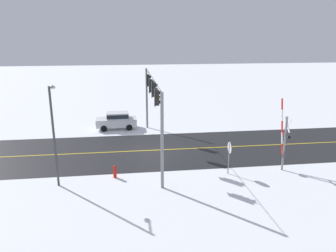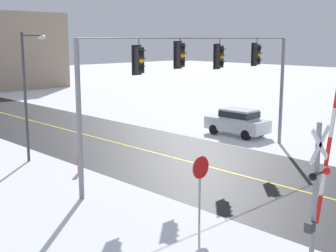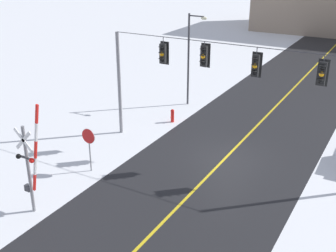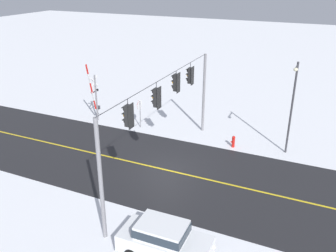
# 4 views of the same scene
# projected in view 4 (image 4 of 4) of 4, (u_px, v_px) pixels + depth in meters

# --- Properties ---
(ground_plane) EXTENTS (160.00, 160.00, 0.00)m
(ground_plane) POSITION_uv_depth(u_px,v_px,m) (166.00, 170.00, 23.31)
(ground_plane) COLOR white
(road_asphalt) EXTENTS (9.00, 80.00, 0.01)m
(road_asphalt) POSITION_uv_depth(u_px,v_px,m) (259.00, 191.00, 21.02)
(road_asphalt) COLOR black
(road_asphalt) RESTS_ON ground
(lane_centre_line) EXTENTS (0.14, 72.00, 0.01)m
(lane_centre_line) POSITION_uv_depth(u_px,v_px,m) (259.00, 191.00, 21.02)
(lane_centre_line) COLOR gold
(lane_centre_line) RESTS_ON ground
(signal_span) EXTENTS (14.20, 0.47, 6.22)m
(signal_span) POSITION_uv_depth(u_px,v_px,m) (166.00, 106.00, 21.57)
(signal_span) COLOR gray
(signal_span) RESTS_ON ground
(stop_sign) EXTENTS (0.80, 0.09, 2.35)m
(stop_sign) POSITION_uv_depth(u_px,v_px,m) (140.00, 108.00, 29.07)
(stop_sign) COLOR gray
(stop_sign) RESTS_ON ground
(railroad_crossing) EXTENTS (1.52, 0.31, 5.10)m
(railroad_crossing) POSITION_uv_depth(u_px,v_px,m) (95.00, 95.00, 30.18)
(railroad_crossing) COLOR gray
(railroad_crossing) RESTS_ON ground
(parked_car_white) EXTENTS (1.90, 4.23, 1.74)m
(parked_car_white) POSITION_uv_depth(u_px,v_px,m) (164.00, 239.00, 15.88)
(parked_car_white) COLOR white
(parked_car_white) RESTS_ON ground
(streetlamp_near) EXTENTS (1.39, 0.28, 6.50)m
(streetlamp_near) POSITION_uv_depth(u_px,v_px,m) (292.00, 101.00, 23.90)
(streetlamp_near) COLOR #38383D
(streetlamp_near) RESTS_ON ground
(fire_hydrant) EXTENTS (0.24, 0.31, 0.88)m
(fire_hydrant) POSITION_uv_depth(u_px,v_px,m) (233.00, 141.00, 26.21)
(fire_hydrant) COLOR red
(fire_hydrant) RESTS_ON ground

